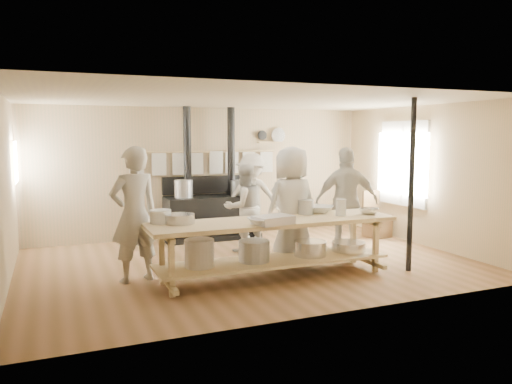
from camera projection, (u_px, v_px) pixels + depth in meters
ground at (250, 263)px, 8.04m from camera, size 7.00×7.00×0.00m
room_shell at (250, 162)px, 7.85m from camera, size 7.00×7.00×7.00m
window_right at (404, 163)px, 9.73m from camera, size 0.09×1.50×1.65m
left_opening at (16, 162)px, 8.39m from camera, size 0.00×0.90×0.90m
stove at (210, 212)px, 9.92m from camera, size 1.90×0.75×2.60m
towel_rail at (206, 160)px, 10.07m from camera, size 3.00×0.04×0.47m
back_wall_shelf at (272, 137)px, 10.60m from camera, size 0.63×0.14×0.32m
prep_table at (273, 242)px, 7.15m from camera, size 3.60×0.90×0.85m
support_post at (411, 186)px, 7.43m from camera, size 0.08×0.08×2.60m
cook_far_left at (134, 215)px, 6.93m from camera, size 0.78×0.60×1.90m
cook_left at (244, 207)px, 8.79m from camera, size 0.84×0.69×1.56m
cook_center at (292, 207)px, 7.77m from camera, size 1.00×0.73×1.88m
cook_right at (347, 201)px, 8.50m from camera, size 1.17×0.75×1.85m
cook_by_window at (252, 197)px, 9.75m from camera, size 1.25×0.97×1.70m
chair at (377, 223)px, 10.09m from camera, size 0.50×0.50×0.93m
bowl_white_a at (263, 221)px, 6.69m from camera, size 0.45×0.45×0.10m
bowl_steel_a at (275, 221)px, 6.76m from camera, size 0.35×0.35×0.09m
bowl_white_b at (319, 209)px, 7.76m from camera, size 0.62×0.62×0.11m
bowl_steel_b at (369, 211)px, 7.60m from camera, size 0.42×0.42×0.09m
roasting_pan at (273, 220)px, 6.75m from camera, size 0.58×0.45×0.11m
mixing_bowl_large at (180, 219)px, 6.79m from camera, size 0.49×0.49×0.13m
bucket_galv at (306, 207)px, 7.59m from camera, size 0.28×0.28×0.22m
deep_bowl_enamel at (160, 217)px, 6.82m from camera, size 0.33×0.33×0.18m
pitcher at (341, 207)px, 7.46m from camera, size 0.20×0.20×0.25m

